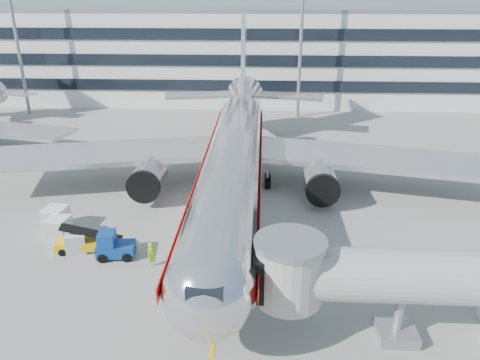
{
  "coord_description": "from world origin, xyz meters",
  "views": [
    {
      "loc": [
        2.56,
        -29.97,
        18.73
      ],
      "look_at": [
        0.79,
        5.73,
        4.0
      ],
      "focal_mm": 35.0,
      "sensor_mm": 36.0,
      "label": 1
    }
  ],
  "objects_px": {
    "cargo_container_right": "(56,218)",
    "cargo_container_left": "(59,228)",
    "belt_loader": "(85,243)",
    "main_jet": "(235,153)",
    "cargo_container_front": "(76,242)",
    "ramp_worker": "(152,254)",
    "baggage_tug": "(113,246)"
  },
  "relations": [
    {
      "from": "belt_loader",
      "to": "cargo_container_front",
      "type": "xyz_separation_m",
      "value": [
        -0.6,
        -0.2,
        0.17
      ]
    },
    {
      "from": "belt_loader",
      "to": "ramp_worker",
      "type": "xyz_separation_m",
      "value": [
        5.66,
        -1.98,
        0.33
      ]
    },
    {
      "from": "cargo_container_front",
      "to": "cargo_container_right",
      "type": "bearing_deg",
      "value": 130.54
    },
    {
      "from": "cargo_container_left",
      "to": "cargo_container_right",
      "type": "height_order",
      "value": "cargo_container_right"
    },
    {
      "from": "cargo_container_right",
      "to": "cargo_container_front",
      "type": "height_order",
      "value": "cargo_container_right"
    },
    {
      "from": "cargo_container_right",
      "to": "cargo_container_left",
      "type": "bearing_deg",
      "value": -61.4
    },
    {
      "from": "belt_loader",
      "to": "cargo_container_front",
      "type": "relative_size",
      "value": 2.54
    },
    {
      "from": "baggage_tug",
      "to": "ramp_worker",
      "type": "distance_m",
      "value": 3.33
    },
    {
      "from": "cargo_container_front",
      "to": "ramp_worker",
      "type": "height_order",
      "value": "ramp_worker"
    },
    {
      "from": "cargo_container_right",
      "to": "cargo_container_front",
      "type": "xyz_separation_m",
      "value": [
        2.98,
        -3.49,
        -0.17
      ]
    },
    {
      "from": "belt_loader",
      "to": "cargo_container_left",
      "type": "relative_size",
      "value": 2.5
    },
    {
      "from": "belt_loader",
      "to": "ramp_worker",
      "type": "height_order",
      "value": "belt_loader"
    },
    {
      "from": "belt_loader",
      "to": "cargo_container_right",
      "type": "xyz_separation_m",
      "value": [
        -3.59,
        3.29,
        0.34
      ]
    },
    {
      "from": "cargo_container_left",
      "to": "ramp_worker",
      "type": "xyz_separation_m",
      "value": [
        8.38,
        -3.69,
        0.04
      ]
    },
    {
      "from": "belt_loader",
      "to": "main_jet",
      "type": "bearing_deg",
      "value": 45.29
    },
    {
      "from": "main_jet",
      "to": "belt_loader",
      "type": "relative_size",
      "value": 11.01
    },
    {
      "from": "baggage_tug",
      "to": "cargo_container_front",
      "type": "bearing_deg",
      "value": 167.4
    },
    {
      "from": "belt_loader",
      "to": "cargo_container_front",
      "type": "height_order",
      "value": "belt_loader"
    },
    {
      "from": "belt_loader",
      "to": "cargo_container_left",
      "type": "distance_m",
      "value": 3.23
    },
    {
      "from": "cargo_container_left",
      "to": "cargo_container_front",
      "type": "xyz_separation_m",
      "value": [
        2.12,
        -1.91,
        -0.12
      ]
    },
    {
      "from": "cargo_container_right",
      "to": "cargo_container_front",
      "type": "relative_size",
      "value": 1.09
    },
    {
      "from": "main_jet",
      "to": "belt_loader",
      "type": "xyz_separation_m",
      "value": [
        -10.89,
        -11.0,
        -3.62
      ]
    },
    {
      "from": "baggage_tug",
      "to": "ramp_worker",
      "type": "bearing_deg",
      "value": -18.94
    },
    {
      "from": "cargo_container_left",
      "to": "belt_loader",
      "type": "bearing_deg",
      "value": -32.05
    },
    {
      "from": "baggage_tug",
      "to": "cargo_container_left",
      "type": "bearing_deg",
      "value": 153.54
    },
    {
      "from": "cargo_container_front",
      "to": "cargo_container_left",
      "type": "bearing_deg",
      "value": 138.03
    },
    {
      "from": "main_jet",
      "to": "cargo_container_left",
      "type": "xyz_separation_m",
      "value": [
        -13.62,
        -9.29,
        -3.33
      ]
    },
    {
      "from": "baggage_tug",
      "to": "belt_loader",
      "type": "bearing_deg",
      "value": 160.31
    },
    {
      "from": "ramp_worker",
      "to": "cargo_container_right",
      "type": "bearing_deg",
      "value": 100.58
    },
    {
      "from": "main_jet",
      "to": "ramp_worker",
      "type": "height_order",
      "value": "main_jet"
    },
    {
      "from": "cargo_container_right",
      "to": "ramp_worker",
      "type": "distance_m",
      "value": 10.64
    },
    {
      "from": "cargo_container_left",
      "to": "ramp_worker",
      "type": "relative_size",
      "value": 0.98
    }
  ]
}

